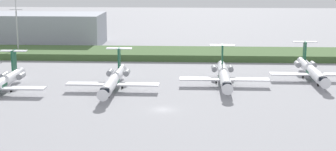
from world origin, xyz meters
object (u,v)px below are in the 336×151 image
antenna_mast (17,26)px  regional_jet_second (0,84)px  regional_jet_third (113,80)px  regional_jet_fifth (312,71)px  regional_jet_fourth (224,75)px

antenna_mast → regional_jet_second: bearing=-75.6°
regional_jet_third → regional_jet_fifth: (51.77, 14.64, 0.00)m
regional_jet_third → antenna_mast: (-41.03, 50.62, 7.39)m
regional_jet_third → antenna_mast: antenna_mast is taller
antenna_mast → regional_jet_third: bearing=-51.0°
regional_jet_third → regional_jet_fifth: size_ratio=1.00×
regional_jet_fourth → antenna_mast: (-68.74, 43.52, 7.39)m
regional_jet_second → regional_jet_third: 27.18m
regional_jet_third → antenna_mast: 65.57m
regional_jet_second → antenna_mast: bearing=104.4°
regional_jet_second → regional_jet_fourth: (54.35, 12.51, 0.00)m
regional_jet_third → regional_jet_fourth: bearing=14.4°
regional_jet_fourth → regional_jet_fifth: (24.06, 7.54, 0.00)m
regional_jet_fourth → regional_jet_fifth: size_ratio=1.00×
regional_jet_third → regional_jet_fourth: size_ratio=1.00×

